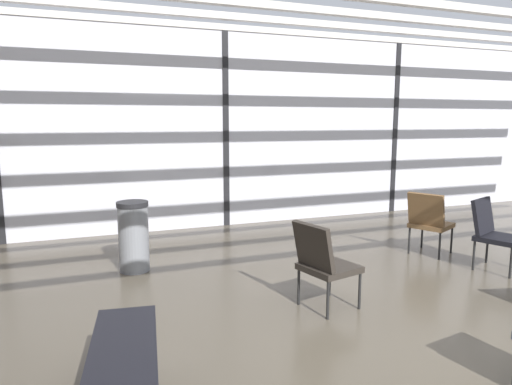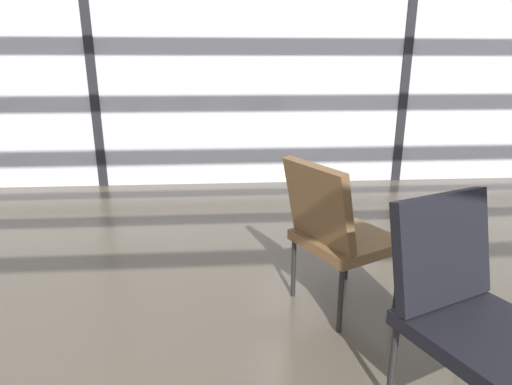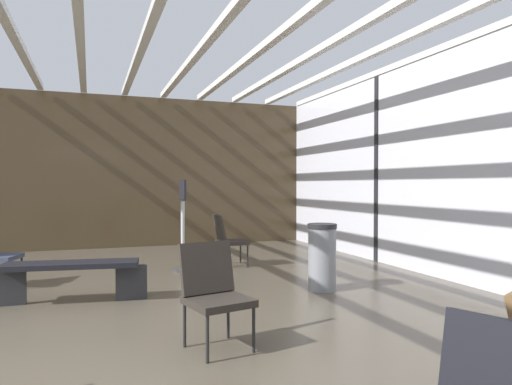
# 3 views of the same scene
# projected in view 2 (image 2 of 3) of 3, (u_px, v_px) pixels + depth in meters

# --- Properties ---
(glass_curtain_wall) EXTENTS (14.00, 0.08, 3.29)m
(glass_curtain_wall) POSITION_uv_depth(u_px,v_px,m) (89.00, 36.00, 4.46)
(glass_curtain_wall) COLOR silver
(glass_curtain_wall) RESTS_ON ground
(window_mullion_1) EXTENTS (0.10, 0.12, 3.29)m
(window_mullion_1) POSITION_uv_depth(u_px,v_px,m) (89.00, 36.00, 4.46)
(window_mullion_1) COLOR black
(window_mullion_1) RESTS_ON ground
(window_mullion_2) EXTENTS (0.10, 0.12, 3.29)m
(window_mullion_2) POSITION_uv_depth(u_px,v_px,m) (408.00, 38.00, 4.70)
(window_mullion_2) COLOR black
(window_mullion_2) RESTS_ON ground
(parked_airplane) EXTENTS (14.12, 3.89, 3.89)m
(parked_airplane) POSITION_uv_depth(u_px,v_px,m) (177.00, 37.00, 9.15)
(parked_airplane) COLOR #B2BCD6
(parked_airplane) RESTS_ON ground
(lounge_chair_3) EXTENTS (0.64, 0.67, 0.87)m
(lounge_chair_3) POSITION_uv_depth(u_px,v_px,m) (465.00, 299.00, 1.59)
(lounge_chair_3) COLOR black
(lounge_chair_3) RESTS_ON ground
(lounge_chair_5) EXTENTS (0.68, 0.66, 0.87)m
(lounge_chair_5) POSITION_uv_depth(u_px,v_px,m) (335.00, 227.00, 2.30)
(lounge_chair_5) COLOR brown
(lounge_chair_5) RESTS_ON ground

